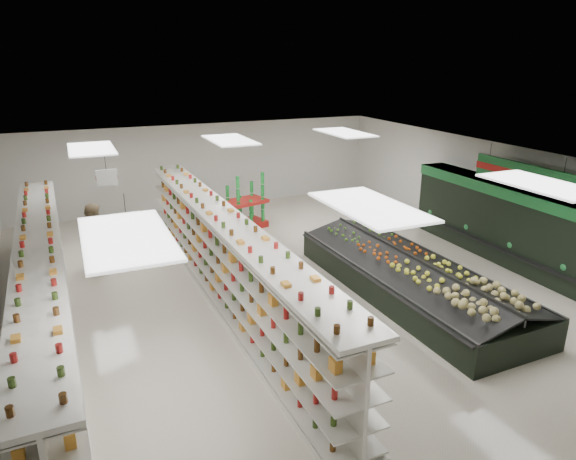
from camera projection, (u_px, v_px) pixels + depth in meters
name	position (u px, v px, depth m)	size (l,w,h in m)	color
floor	(281.00, 285.00, 13.22)	(16.00, 16.00, 0.00)	beige
ceiling	(280.00, 162.00, 12.19)	(14.00, 16.00, 0.02)	white
wall_back	(200.00, 166.00, 19.66)	(14.00, 0.02, 3.20)	silver
wall_front	(553.00, 431.00, 5.74)	(14.00, 0.02, 3.20)	silver
wall_right	(496.00, 197.00, 15.33)	(0.02, 16.00, 3.20)	silver
produce_wall_case	(523.00, 225.00, 13.96)	(0.93, 8.00, 2.20)	black
aisle_sign_near	(127.00, 223.00, 9.17)	(0.52, 0.06, 0.75)	white
aisle_sign_far	(107.00, 177.00, 12.65)	(0.52, 0.06, 0.75)	white
hortifruti_banner	(522.00, 175.00, 13.40)	(0.12, 3.20, 0.95)	#1B672D
gondola_left	(45.00, 296.00, 10.49)	(1.23, 11.79, 2.04)	silver
gondola_center	(226.00, 262.00, 12.14)	(1.17, 12.19, 2.11)	silver
produce_island	(410.00, 276.00, 12.57)	(2.67, 6.95, 1.03)	black
soda_endcap	(245.00, 204.00, 17.41)	(1.56, 1.25, 1.75)	#AA1713
shopper_main	(267.00, 282.00, 11.09)	(0.70, 0.46, 1.92)	silver
shopper_background	(96.00, 237.00, 13.86)	(0.92, 0.57, 1.90)	tan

